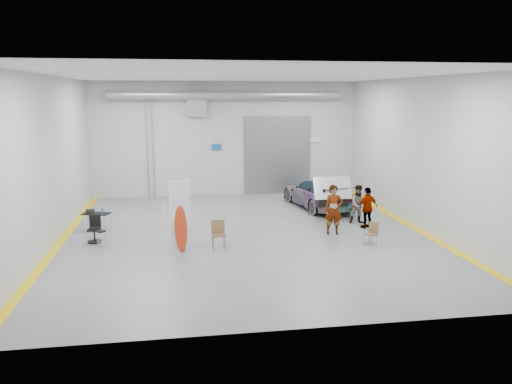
{
  "coord_description": "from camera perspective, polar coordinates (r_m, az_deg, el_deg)",
  "views": [
    {
      "loc": [
        -2.47,
        -18.39,
        5.31
      ],
      "look_at": [
        0.52,
        0.87,
        1.5
      ],
      "focal_mm": 35.0,
      "sensor_mm": 36.0,
      "label": 1
    }
  ],
  "objects": [
    {
      "name": "person_c",
      "position": [
        20.56,
        12.63,
        -1.76
      ],
      "size": [
        1.05,
        0.68,
        1.68
      ],
      "primitive_type": "imported",
      "rotation": [
        0.0,
        0.0,
        3.45
      ],
      "color": "brown",
      "rests_on": "ground"
    },
    {
      "name": "work_table",
      "position": [
        20.88,
        -17.98,
        -2.31
      ],
      "size": [
        1.18,
        0.83,
        0.87
      ],
      "rotation": [
        0.0,
        0.0,
        -0.3
      ],
      "color": "#95989D",
      "rests_on": "ground"
    },
    {
      "name": "trunk_lid",
      "position": [
        21.78,
        8.7,
        0.68
      ],
      "size": [
        1.65,
        1.0,
        0.04
      ],
      "primitive_type": "cube",
      "color": "silver",
      "rests_on": "sedan_car"
    },
    {
      "name": "room_shell",
      "position": [
        20.82,
        -1.34,
        7.67
      ],
      "size": [
        14.02,
        16.18,
        6.01
      ],
      "color": "#B0B2B4",
      "rests_on": "ground"
    },
    {
      "name": "ground",
      "position": [
        19.3,
        -1.13,
        -4.91
      ],
      "size": [
        16.0,
        16.0,
        0.0
      ],
      "primitive_type": "plane",
      "color": "slate",
      "rests_on": "ground"
    },
    {
      "name": "person_a",
      "position": [
        19.41,
        8.85,
        -2.01
      ],
      "size": [
        0.75,
        0.54,
        1.93
      ],
      "primitive_type": "imported",
      "rotation": [
        0.0,
        0.0,
        -0.12
      ],
      "color": "olive",
      "rests_on": "ground"
    },
    {
      "name": "surfboard_display",
      "position": [
        17.15,
        -8.9,
        -3.39
      ],
      "size": [
        0.7,
        0.4,
        2.64
      ],
      "rotation": [
        0.0,
        0.0,
        0.39
      ],
      "color": "white",
      "rests_on": "ground"
    },
    {
      "name": "shop_stool",
      "position": [
        18.45,
        -17.2,
        -5.18
      ],
      "size": [
        0.32,
        0.32,
        0.62
      ],
      "rotation": [
        0.0,
        0.0,
        0.24
      ],
      "color": "black",
      "rests_on": "ground"
    },
    {
      "name": "office_chair",
      "position": [
        19.19,
        -17.98,
        -4.21
      ],
      "size": [
        0.52,
        0.52,
        0.98
      ],
      "rotation": [
        0.0,
        0.0,
        -0.09
      ],
      "color": "black",
      "rests_on": "ground"
    },
    {
      "name": "folding_chair_near",
      "position": [
        17.57,
        -4.29,
        -5.51
      ],
      "size": [
        0.48,
        0.49,
        0.99
      ],
      "rotation": [
        0.0,
        0.0,
        0.02
      ],
      "color": "brown",
      "rests_on": "ground"
    },
    {
      "name": "person_b",
      "position": [
        21.24,
        11.69,
        -1.39
      ],
      "size": [
        0.84,
        0.67,
        1.63
      ],
      "primitive_type": "imported",
      "rotation": [
        0.0,
        0.0,
        -0.07
      ],
      "color": "#43657C",
      "rests_on": "ground"
    },
    {
      "name": "folding_chair_far",
      "position": [
        18.4,
        12.92,
        -5.17
      ],
      "size": [
        0.52,
        0.62,
        0.82
      ],
      "rotation": [
        0.0,
        0.0,
        -0.98
      ],
      "color": "brown",
      "rests_on": "ground"
    },
    {
      "name": "sedan_car",
      "position": [
        23.97,
        7.09,
        -0.09
      ],
      "size": [
        2.77,
        5.14,
        1.42
      ],
      "primitive_type": "imported",
      "rotation": [
        0.0,
        0.0,
        3.31
      ],
      "color": "silver",
      "rests_on": "ground"
    }
  ]
}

